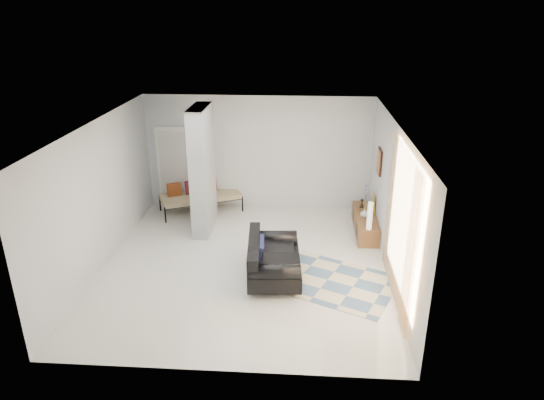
{
  "coord_description": "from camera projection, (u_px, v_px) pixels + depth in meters",
  "views": [
    {
      "loc": [
        1.09,
        -8.33,
        4.76
      ],
      "look_at": [
        0.49,
        0.6,
        1.15
      ],
      "focal_mm": 32.0,
      "sensor_mm": 36.0,
      "label": 1
    }
  ],
  "objects": [
    {
      "name": "wall_right",
      "position": [
        393.0,
        203.0,
        8.86
      ],
      "size": [
        0.0,
        6.0,
        6.0
      ],
      "primitive_type": "plane",
      "rotation": [
        1.57,
        0.0,
        -1.57
      ],
      "color": "silver",
      "rests_on": "ground"
    },
    {
      "name": "wall_front",
      "position": [
        215.0,
        285.0,
        6.25
      ],
      "size": [
        6.0,
        0.0,
        6.0
      ],
      "primitive_type": "plane",
      "rotation": [
        -1.57,
        0.0,
        0.0
      ],
      "color": "silver",
      "rests_on": "ground"
    },
    {
      "name": "wall_back",
      "position": [
        258.0,
        153.0,
        11.8
      ],
      "size": [
        6.0,
        0.0,
        6.0
      ],
      "primitive_type": "plane",
      "rotation": [
        1.57,
        0.0,
        0.0
      ],
      "color": "silver",
      "rests_on": "ground"
    },
    {
      "name": "vase",
      "position": [
        364.0,
        213.0,
        10.68
      ],
      "size": [
        0.21,
        0.21,
        0.19
      ],
      "primitive_type": "imported",
      "rotation": [
        0.0,
        0.0,
        0.14
      ],
      "color": "silver",
      "rests_on": "media_console"
    },
    {
      "name": "wall_art",
      "position": [
        379.0,
        162.0,
        10.34
      ],
      "size": [
        0.04,
        0.45,
        0.55
      ],
      "primitive_type": "cube",
      "color": "black",
      "rests_on": "wall_right"
    },
    {
      "name": "media_console",
      "position": [
        365.0,
        223.0,
        10.89
      ],
      "size": [
        0.45,
        1.69,
        0.8
      ],
      "color": "brown",
      "rests_on": "floor"
    },
    {
      "name": "hallway_door",
      "position": [
        175.0,
        167.0,
        12.04
      ],
      "size": [
        0.85,
        0.06,
        2.04
      ],
      "primitive_type": "cube",
      "color": "white",
      "rests_on": "floor"
    },
    {
      "name": "loveseat",
      "position": [
        271.0,
        260.0,
        9.01
      ],
      "size": [
        1.06,
        1.68,
        0.76
      ],
      "rotation": [
        0.0,
        0.0,
        0.07
      ],
      "color": "silver",
      "rests_on": "floor"
    },
    {
      "name": "curtain",
      "position": [
        400.0,
        227.0,
        7.78
      ],
      "size": [
        0.0,
        2.55,
        2.55
      ],
      "primitive_type": "plane",
      "rotation": [
        1.57,
        0.0,
        1.57
      ],
      "color": "#EE9C3E",
      "rests_on": "wall_right"
    },
    {
      "name": "floor",
      "position": [
        245.0,
        265.0,
        9.55
      ],
      "size": [
        6.0,
        6.0,
        0.0
      ],
      "primitive_type": "plane",
      "color": "white",
      "rests_on": "ground"
    },
    {
      "name": "cylinder_lamp",
      "position": [
        370.0,
        216.0,
        10.03
      ],
      "size": [
        0.11,
        0.11,
        0.6
      ],
      "primitive_type": "cylinder",
      "color": "beige",
      "rests_on": "media_console"
    },
    {
      "name": "partition_column",
      "position": [
        202.0,
        170.0,
        10.58
      ],
      "size": [
        0.35,
        1.2,
        2.8
      ],
      "primitive_type": "cube",
      "color": "#9A9FA1",
      "rests_on": "floor"
    },
    {
      "name": "daybed",
      "position": [
        200.0,
        195.0,
        11.9
      ],
      "size": [
        2.09,
        1.55,
        0.77
      ],
      "rotation": [
        0.0,
        0.0,
        0.43
      ],
      "color": "black",
      "rests_on": "floor"
    },
    {
      "name": "wall_left",
      "position": [
        100.0,
        195.0,
        9.2
      ],
      "size": [
        0.0,
        6.0,
        6.0
      ],
      "primitive_type": "plane",
      "rotation": [
        1.57,
        0.0,
        1.57
      ],
      "color": "silver",
      "rests_on": "ground"
    },
    {
      "name": "ceiling",
      "position": [
        242.0,
        125.0,
        8.51
      ],
      "size": [
        6.0,
        6.0,
        0.0
      ],
      "primitive_type": "plane",
      "rotation": [
        3.14,
        0.0,
        0.0
      ],
      "color": "white",
      "rests_on": "wall_back"
    },
    {
      "name": "bronze_figurine",
      "position": [
        362.0,
        203.0,
        11.18
      ],
      "size": [
        0.12,
        0.12,
        0.21
      ],
      "primitive_type": null,
      "rotation": [
        0.0,
        0.0,
        0.09
      ],
      "color": "#302215",
      "rests_on": "media_console"
    },
    {
      "name": "area_rug",
      "position": [
        327.0,
        280.0,
        9.0
      ],
      "size": [
        2.86,
        2.47,
        0.01
      ],
      "primitive_type": "cube",
      "rotation": [
        0.0,
        0.0,
        -0.44
      ],
      "color": "beige",
      "rests_on": "floor"
    }
  ]
}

